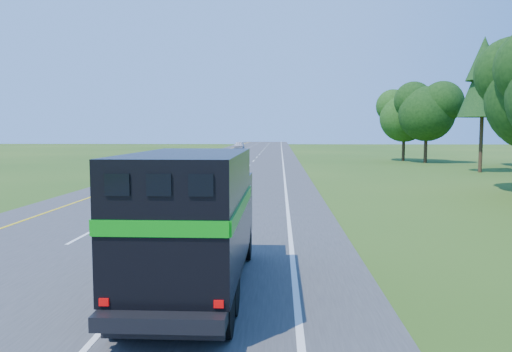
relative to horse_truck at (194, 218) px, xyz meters
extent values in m
cube|color=#38383A|center=(-3.18, 36.05, -1.75)|extent=(15.00, 260.00, 0.04)
cube|color=yellow|center=(-8.68, 36.05, -1.73)|extent=(0.15, 260.00, 0.01)
cube|color=white|center=(2.32, 36.05, -1.73)|extent=(0.15, 260.00, 0.01)
cylinder|color=black|center=(-0.95, 2.96, -1.23)|extent=(0.32, 1.00, 1.00)
cylinder|color=black|center=(0.96, 2.96, -1.23)|extent=(0.32, 1.00, 1.00)
cylinder|color=black|center=(-0.96, -1.41, -1.23)|extent=(0.32, 1.00, 1.00)
cylinder|color=black|center=(0.95, -1.41, -1.23)|extent=(0.32, 1.00, 1.00)
cylinder|color=black|center=(-0.96, -2.50, -1.23)|extent=(0.32, 1.00, 1.00)
cylinder|color=black|center=(0.95, -2.50, -1.23)|extent=(0.32, 1.00, 1.00)
cube|color=black|center=(0.00, 0.05, -1.12)|extent=(2.19, 7.28, 0.25)
cube|color=black|center=(0.00, 2.87, -0.13)|extent=(2.23, 1.64, 1.73)
cube|color=black|center=(0.00, 3.70, 0.32)|extent=(2.00, 0.06, 0.55)
cube|color=black|center=(0.00, -0.59, 0.26)|extent=(2.28, 5.28, 2.50)
cube|color=#078D0F|center=(0.00, -3.24, 0.38)|extent=(2.27, 0.04, 0.27)
cube|color=#078D0F|center=(-1.16, -0.59, 0.38)|extent=(0.04, 5.27, 0.27)
cube|color=#078D0F|center=(1.15, -0.59, 0.38)|extent=(0.04, 5.27, 0.27)
cube|color=black|center=(-0.68, -3.24, 1.10)|extent=(0.41, 0.04, 0.36)
cube|color=black|center=(0.00, -3.24, 1.10)|extent=(0.41, 0.04, 0.36)
cube|color=black|center=(0.68, -3.24, 1.10)|extent=(0.41, 0.04, 0.36)
cube|color=black|center=(0.00, -3.13, -1.46)|extent=(2.09, 0.11, 0.09)
cube|color=#B20505|center=(-0.96, -3.24, -0.86)|extent=(0.16, 0.04, 0.13)
cube|color=#B20505|center=(0.95, -3.24, -0.86)|extent=(0.16, 0.04, 0.13)
imported|color=silver|center=(-6.35, 40.56, -0.96)|extent=(2.86, 5.67, 1.54)
imported|color=silver|center=(-6.38, 90.50, -0.90)|extent=(1.97, 4.89, 1.66)
camera|label=1|loc=(1.94, -11.13, 1.96)|focal=35.00mm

